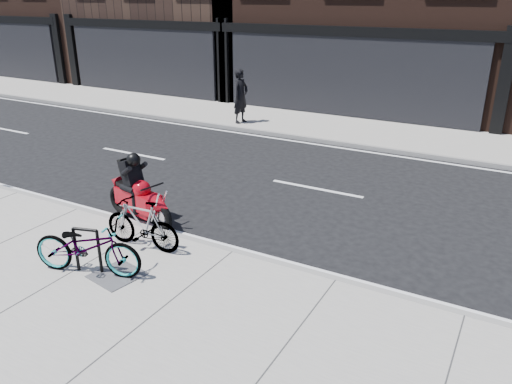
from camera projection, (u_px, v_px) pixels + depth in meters
The scene contains 9 objects.
ground at pixel (281, 218), 10.78m from camera, with size 120.00×120.00×0.00m, color black.
sidewalk_near at pixel (115, 350), 6.70m from camera, with size 60.00×6.00×0.13m, color gray.
sidewalk_far at pixel (382, 134), 17.05m from camera, with size 60.00×3.50×0.13m, color gray.
bike_rack at pixel (87, 246), 8.29m from camera, with size 0.47×0.18×0.81m.
bicycle_front at pixel (87, 247), 8.23m from camera, with size 0.66×1.90×1.00m, color gray.
bicycle_rear at pixel (142, 224), 9.10m from camera, with size 0.45×1.59×0.95m, color gray.
motorcycle at pixel (141, 196), 10.35m from camera, with size 2.02×0.78×1.52m.
pedestrian at pixel (241, 96), 17.95m from camera, with size 0.71×0.46×1.94m, color black.
utility_grate at pixel (117, 275), 8.34m from camera, with size 0.75×0.75×0.01m, color #474749.
Camera 1 is at (4.31, -8.83, 4.51)m, focal length 35.00 mm.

